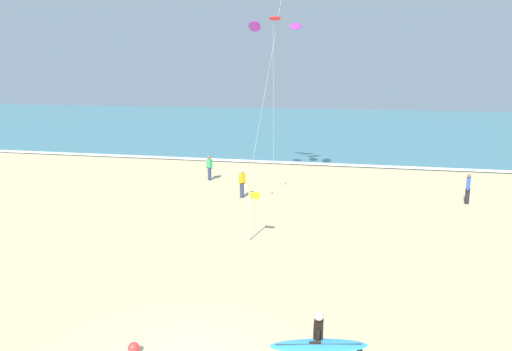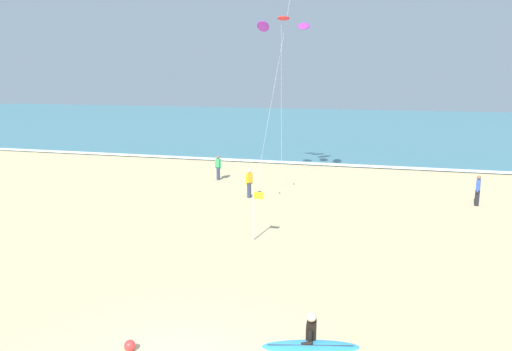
{
  "view_description": "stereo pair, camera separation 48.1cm",
  "coord_description": "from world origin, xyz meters",
  "px_view_note": "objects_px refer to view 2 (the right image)",
  "views": [
    {
      "loc": [
        3.98,
        -9.25,
        6.63
      ],
      "look_at": [
        0.69,
        4.7,
        3.68
      ],
      "focal_mm": 34.39,
      "sensor_mm": 36.0,
      "label": 1
    },
    {
      "loc": [
        4.44,
        -9.13,
        6.63
      ],
      "look_at": [
        0.69,
        4.7,
        3.68
      ],
      "focal_mm": 34.39,
      "sensor_mm": 36.0,
      "label": 2
    }
  ],
  "objects_px": {
    "bystander_green_top": "(218,167)",
    "bystander_yellow_top": "(249,183)",
    "lifeguard_flag": "(255,210)",
    "bystander_blue_top": "(478,190)",
    "surfer_lead": "(310,345)",
    "kite_arc_scarlet_near": "(283,24)",
    "beach_ball": "(130,346)"
  },
  "relations": [
    {
      "from": "bystander_blue_top",
      "to": "surfer_lead",
      "type": "bearing_deg",
      "value": -109.04
    },
    {
      "from": "surfer_lead",
      "to": "bystander_green_top",
      "type": "distance_m",
      "value": 21.7
    },
    {
      "from": "bystander_yellow_top",
      "to": "surfer_lead",
      "type": "bearing_deg",
      "value": -69.64
    },
    {
      "from": "bystander_green_top",
      "to": "lifeguard_flag",
      "type": "distance_m",
      "value": 11.99
    },
    {
      "from": "kite_arc_scarlet_near",
      "to": "lifeguard_flag",
      "type": "bearing_deg",
      "value": -84.19
    },
    {
      "from": "bystander_yellow_top",
      "to": "lifeguard_flag",
      "type": "bearing_deg",
      "value": -72.26
    },
    {
      "from": "surfer_lead",
      "to": "lifeguard_flag",
      "type": "bearing_deg",
      "value": 112.28
    },
    {
      "from": "kite_arc_scarlet_near",
      "to": "bystander_blue_top",
      "type": "relative_size",
      "value": 6.19
    },
    {
      "from": "surfer_lead",
      "to": "bystander_blue_top",
      "type": "height_order",
      "value": "surfer_lead"
    },
    {
      "from": "surfer_lead",
      "to": "bystander_green_top",
      "type": "bearing_deg",
      "value": 114.64
    },
    {
      "from": "lifeguard_flag",
      "to": "bystander_blue_top",
      "type": "bearing_deg",
      "value": 40.45
    },
    {
      "from": "kite_arc_scarlet_near",
      "to": "bystander_yellow_top",
      "type": "relative_size",
      "value": 6.19
    },
    {
      "from": "kite_arc_scarlet_near",
      "to": "bystander_green_top",
      "type": "height_order",
      "value": "kite_arc_scarlet_near"
    },
    {
      "from": "bystander_blue_top",
      "to": "lifeguard_flag",
      "type": "relative_size",
      "value": 0.76
    },
    {
      "from": "kite_arc_scarlet_near",
      "to": "lifeguard_flag",
      "type": "relative_size",
      "value": 4.69
    },
    {
      "from": "surfer_lead",
      "to": "kite_arc_scarlet_near",
      "type": "xyz_separation_m",
      "value": [
        -4.69,
        18.8,
        8.4
      ]
    },
    {
      "from": "bystander_green_top",
      "to": "bystander_yellow_top",
      "type": "xyz_separation_m",
      "value": [
        3.18,
        -3.92,
        0.0
      ]
    },
    {
      "from": "surfer_lead",
      "to": "lifeguard_flag",
      "type": "xyz_separation_m",
      "value": [
        -3.69,
        9.0,
        0.22
      ]
    },
    {
      "from": "surfer_lead",
      "to": "kite_arc_scarlet_near",
      "type": "height_order",
      "value": "kite_arc_scarlet_near"
    },
    {
      "from": "beach_ball",
      "to": "surfer_lead",
      "type": "bearing_deg",
      "value": -4.36
    },
    {
      "from": "bystander_yellow_top",
      "to": "beach_ball",
      "type": "height_order",
      "value": "bystander_yellow_top"
    },
    {
      "from": "bystander_blue_top",
      "to": "bystander_yellow_top",
      "type": "bearing_deg",
      "value": -173.17
    },
    {
      "from": "kite_arc_scarlet_near",
      "to": "bystander_green_top",
      "type": "relative_size",
      "value": 6.19
    },
    {
      "from": "bystander_yellow_top",
      "to": "beach_ball",
      "type": "distance_m",
      "value": 15.53
    },
    {
      "from": "beach_ball",
      "to": "lifeguard_flag",
      "type": "bearing_deg",
      "value": 84.78
    },
    {
      "from": "bystander_yellow_top",
      "to": "bystander_green_top",
      "type": "bearing_deg",
      "value": 129.07
    },
    {
      "from": "bystander_green_top",
      "to": "bystander_yellow_top",
      "type": "distance_m",
      "value": 5.05
    },
    {
      "from": "bystander_yellow_top",
      "to": "lifeguard_flag",
      "type": "height_order",
      "value": "lifeguard_flag"
    },
    {
      "from": "lifeguard_flag",
      "to": "bystander_green_top",
      "type": "bearing_deg",
      "value": 116.56
    },
    {
      "from": "bystander_green_top",
      "to": "lifeguard_flag",
      "type": "height_order",
      "value": "lifeguard_flag"
    },
    {
      "from": "lifeguard_flag",
      "to": "beach_ball",
      "type": "height_order",
      "value": "lifeguard_flag"
    },
    {
      "from": "bystander_green_top",
      "to": "bystander_blue_top",
      "type": "distance_m",
      "value": 15.19
    }
  ]
}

